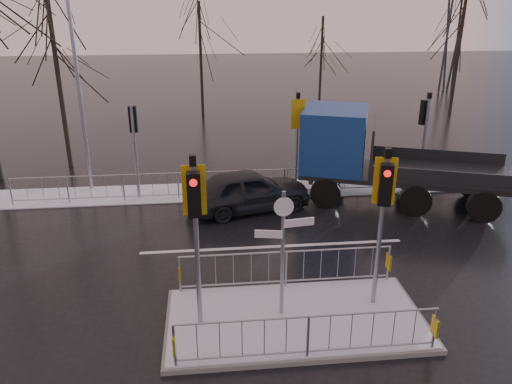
{
  "coord_description": "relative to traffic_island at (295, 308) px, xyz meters",
  "views": [
    {
      "loc": [
        -1.94,
        -9.62,
        7.09
      ],
      "look_at": [
        -0.52,
        3.84,
        1.8
      ],
      "focal_mm": 35.0,
      "sensor_mm": 36.0,
      "label": 1
    }
  ],
  "objects": [
    {
      "name": "flatbed_truck",
      "position": [
        3.78,
        7.36,
        1.41
      ],
      "size": [
        7.75,
        4.95,
        3.38
      ],
      "color": "black",
      "rests_on": "ground"
    },
    {
      "name": "snow_verge",
      "position": [
        0.01,
        8.59,
        -0.37
      ],
      "size": [
        30.0,
        2.0,
        0.04
      ],
      "primitive_type": "cube",
      "color": "silver",
      "rests_on": "ground"
    },
    {
      "name": "street_lamp_left",
      "position": [
        -6.42,
        9.49,
        4.1
      ],
      "size": [
        1.25,
        0.18,
        8.2
      ],
      "color": "gray",
      "rests_on": "ground"
    },
    {
      "name": "tree_far_a",
      "position": [
        -1.99,
        21.99,
        4.43
      ],
      "size": [
        3.75,
        3.75,
        7.08
      ],
      "color": "black",
      "rests_on": "ground"
    },
    {
      "name": "far_kerb_fixtures",
      "position": [
        0.31,
        8.08,
        0.63
      ],
      "size": [
        18.0,
        0.65,
        3.83
      ],
      "color": "gray",
      "rests_on": "ground"
    },
    {
      "name": "tree_far_b",
      "position": [
        6.01,
        23.99,
        3.79
      ],
      "size": [
        3.25,
        3.25,
        6.14
      ],
      "color": "black",
      "rests_on": "ground"
    },
    {
      "name": "car_far_lane",
      "position": [
        -0.47,
        6.72,
        0.35
      ],
      "size": [
        4.67,
        2.8,
        1.49
      ],
      "primitive_type": "imported",
      "rotation": [
        0.0,
        0.0,
        1.83
      ],
      "color": "black",
      "rests_on": "ground"
    },
    {
      "name": "tree_far_c",
      "position": [
        14.01,
        20.99,
        4.76
      ],
      "size": [
        4.0,
        4.0,
        7.55
      ],
      "color": "black",
      "rests_on": "ground"
    },
    {
      "name": "traffic_island",
      "position": [
        0.0,
        0.0,
        0.0
      ],
      "size": [
        6.0,
        3.04,
        4.15
      ],
      "color": "slate",
      "rests_on": "ground"
    },
    {
      "name": "lane_markings",
      "position": [
        0.01,
        -0.34,
        -0.39
      ],
      "size": [
        8.0,
        11.38,
        0.01
      ],
      "color": "silver",
      "rests_on": "ground"
    },
    {
      "name": "ground",
      "position": [
        0.01,
        -0.01,
        -0.39
      ],
      "size": [
        120.0,
        120.0,
        0.0
      ],
      "primitive_type": "plane",
      "color": "black",
      "rests_on": "ground"
    },
    {
      "name": "tree_near_b",
      "position": [
        -7.99,
        12.49,
        4.76
      ],
      "size": [
        4.0,
        4.0,
        7.55
      ],
      "color": "black",
      "rests_on": "ground"
    }
  ]
}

